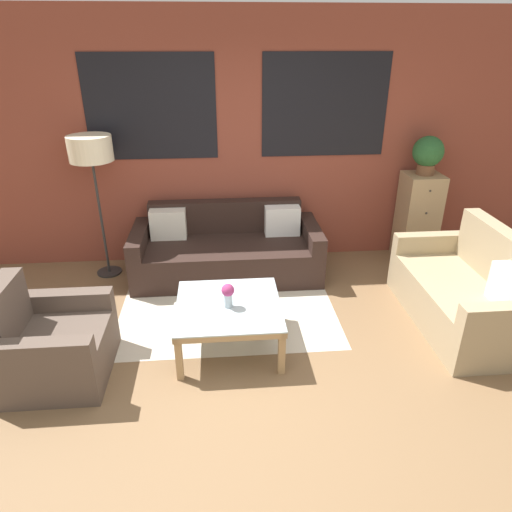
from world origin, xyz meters
TOP-DOWN VIEW (x-y plane):
  - ground_plane at (0.00, 0.00)m, footprint 16.00×16.00m
  - wall_back_brick at (0.00, 2.44)m, footprint 8.40×0.09m
  - rug at (-0.21, 1.18)m, footprint 2.14×1.57m
  - couch_dark at (-0.19, 1.95)m, footprint 2.08×0.88m
  - settee_vintage at (2.03, 0.74)m, footprint 0.80×1.56m
  - armchair_corner at (-1.63, 0.31)m, footprint 0.80×0.84m
  - coffee_table at (-0.21, 0.56)m, footprint 0.89×0.89m
  - floor_lamp at (-1.56, 2.07)m, footprint 0.45×0.45m
  - drawer_cabinet at (2.11, 2.16)m, footprint 0.42×0.42m
  - potted_plant at (2.11, 2.16)m, footprint 0.34×0.34m
  - flower_vase at (-0.21, 0.53)m, footprint 0.11×0.11m

SIDE VIEW (x-z plane):
  - ground_plane at x=0.00m, z-range 0.00..0.00m
  - rug at x=-0.21m, z-range 0.00..0.00m
  - armchair_corner at x=-1.63m, z-range -0.14..0.70m
  - couch_dark at x=-0.19m, z-range -0.11..0.67m
  - settee_vintage at x=2.03m, z-range -0.15..0.77m
  - coffee_table at x=-0.21m, z-range 0.15..0.57m
  - drawer_cabinet at x=2.11m, z-range 0.00..1.06m
  - flower_vase at x=-0.21m, z-range 0.44..0.66m
  - potted_plant at x=2.11m, z-range 1.09..1.52m
  - floor_lamp at x=-1.56m, z-range 0.60..2.18m
  - wall_back_brick at x=0.00m, z-range 0.01..2.81m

